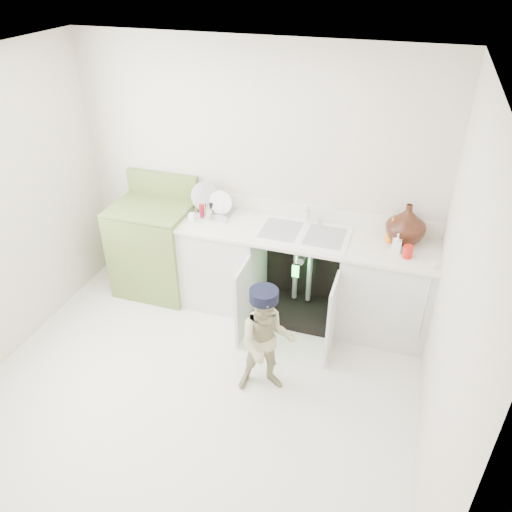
# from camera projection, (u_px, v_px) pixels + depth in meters

# --- Properties ---
(ground) EXTENTS (3.50, 3.50, 0.00)m
(ground) POSITION_uv_depth(u_px,v_px,m) (199.00, 385.00, 4.16)
(ground) COLOR beige
(ground) RESTS_ON ground
(room_shell) EXTENTS (6.00, 5.50, 1.26)m
(room_shell) POSITION_uv_depth(u_px,v_px,m) (189.00, 259.00, 3.49)
(room_shell) COLOR beige
(room_shell) RESTS_ON ground
(counter_run) EXTENTS (2.44, 1.02, 1.26)m
(counter_run) POSITION_uv_depth(u_px,v_px,m) (304.00, 272.00, 4.73)
(counter_run) COLOR silver
(counter_run) RESTS_ON ground
(avocado_stove) EXTENTS (0.77, 0.65, 1.19)m
(avocado_stove) POSITION_uv_depth(u_px,v_px,m) (155.00, 247.00, 5.10)
(avocado_stove) COLOR olive
(avocado_stove) RESTS_ON ground
(repair_worker) EXTENTS (0.56, 0.95, 0.97)m
(repair_worker) POSITION_uv_depth(u_px,v_px,m) (267.00, 341.00, 3.89)
(repair_worker) COLOR tan
(repair_worker) RESTS_ON ground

